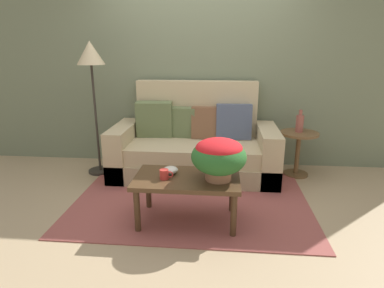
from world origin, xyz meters
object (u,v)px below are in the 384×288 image
object	(u,v)px
coffee_table	(187,183)
floor_lamp	(91,66)
potted_plant	(219,155)
coffee_mug	(165,174)
snack_bowl	(171,170)
table_vase	(300,123)
side_table	(298,146)
couch	(195,147)

from	to	relation	value
coffee_table	floor_lamp	world-z (taller)	floor_lamp
potted_plant	coffee_mug	xyz separation A→B (m)	(-0.48, -0.04, -0.18)
floor_lamp	potted_plant	world-z (taller)	floor_lamp
coffee_table	snack_bowl	bearing A→B (deg)	158.57
potted_plant	snack_bowl	world-z (taller)	potted_plant
coffee_table	table_vase	world-z (taller)	table_vase
side_table	coffee_mug	xyz separation A→B (m)	(-1.47, -1.33, 0.10)
coffee_table	snack_bowl	distance (m)	0.20
side_table	coffee_mug	world-z (taller)	side_table
couch	snack_bowl	size ratio (longest dim) A/B	14.46
couch	snack_bowl	xyz separation A→B (m)	(-0.13, -1.16, 0.13)
coffee_mug	side_table	bearing A→B (deg)	42.25
side_table	potted_plant	size ratio (longest dim) A/B	1.16
floor_lamp	table_vase	bearing A→B (deg)	3.45
coffee_table	side_table	size ratio (longest dim) A/B	1.69
floor_lamp	table_vase	xyz separation A→B (m)	(2.54, 0.15, -0.69)
coffee_table	table_vase	distance (m)	1.83
couch	floor_lamp	xyz separation A→B (m)	(-1.24, -0.09, 1.01)
side_table	potted_plant	world-z (taller)	potted_plant
potted_plant	coffee_mug	world-z (taller)	potted_plant
potted_plant	coffee_mug	distance (m)	0.51
potted_plant	snack_bowl	size ratio (longest dim) A/B	3.45
side_table	table_vase	world-z (taller)	table_vase
couch	coffee_table	size ratio (longest dim) A/B	2.13
couch	side_table	bearing A→B (deg)	2.09
couch	table_vase	world-z (taller)	couch
coffee_table	coffee_mug	world-z (taller)	coffee_mug
table_vase	floor_lamp	bearing A→B (deg)	-176.55
coffee_table	table_vase	xyz separation A→B (m)	(1.26, 1.29, 0.29)
snack_bowl	table_vase	xyz separation A→B (m)	(1.43, 1.22, 0.19)
floor_lamp	coffee_mug	bearing A→B (deg)	-48.05
table_vase	side_table	bearing A→B (deg)	-73.90
coffee_mug	floor_lamp	bearing A→B (deg)	131.95
side_table	floor_lamp	bearing A→B (deg)	-176.99
snack_bowl	floor_lamp	bearing A→B (deg)	136.04
couch	potted_plant	world-z (taller)	couch
potted_plant	snack_bowl	bearing A→B (deg)	168.53
coffee_table	floor_lamp	distance (m)	1.97
floor_lamp	table_vase	world-z (taller)	floor_lamp
couch	potted_plant	bearing A→B (deg)	-75.65
couch	coffee_mug	world-z (taller)	couch
couch	table_vase	xyz separation A→B (m)	(1.30, 0.07, 0.33)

